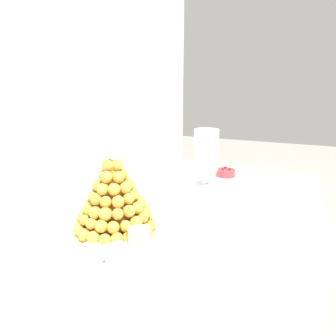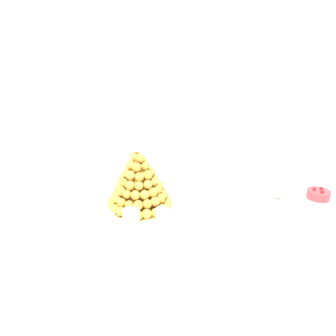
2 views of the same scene
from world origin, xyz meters
name	(u,v)px [view 2 (image 2 of 2)]	position (x,y,z in m)	size (l,w,h in m)	color
backdrop_wall	(132,63)	(0.00, 0.96, 1.25)	(4.80, 0.10, 2.50)	silver
buffet_table	(192,232)	(0.00, 0.00, 0.66)	(1.64, 0.98, 0.74)	brown
serving_tray	(156,210)	(-0.13, 0.07, 0.74)	(0.60, 0.33, 0.02)	white
croquembouche	(139,184)	(-0.18, 0.11, 0.85)	(0.26, 0.26, 0.27)	tan
dessert_cup_left	(101,223)	(-0.35, -0.01, 0.77)	(0.06, 0.06, 0.06)	silver
dessert_cup_mid_left	(131,218)	(-0.24, -0.01, 0.77)	(0.06, 0.06, 0.06)	silver
dessert_cup_centre	(162,215)	(-0.13, -0.02, 0.77)	(0.05, 0.05, 0.05)	silver
dessert_cup_mid_right	(190,210)	(-0.02, -0.02, 0.77)	(0.06, 0.06, 0.05)	silver
dessert_cup_right	(213,203)	(0.09, 0.00, 0.77)	(0.05, 0.05, 0.05)	silver
creme_brulee_ramekin	(105,213)	(-0.33, 0.08, 0.76)	(0.09, 0.09, 0.02)	white
macaron_goblet	(281,163)	(0.39, 0.01, 0.90)	(0.11, 0.11, 0.26)	white
fruit_tart_plate	(318,197)	(0.56, -0.06, 0.75)	(0.20, 0.20, 0.05)	white
wine_glass	(132,175)	(-0.20, 0.18, 0.86)	(0.07, 0.07, 0.16)	silver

